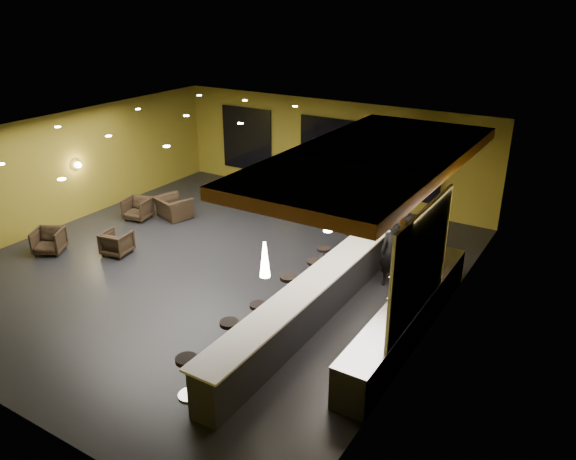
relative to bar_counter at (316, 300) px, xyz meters
The scene contains 35 objects.
floor 3.82m from the bar_counter, 164.68° to the left, with size 12.00×13.00×0.10m, color black.
ceiling 4.86m from the bar_counter, 164.68° to the left, with size 12.00×13.00×0.10m, color black.
wall_back 8.48m from the bar_counter, 115.80° to the left, with size 12.00×0.10×3.50m, color olive.
wall_left 9.83m from the bar_counter, behind, with size 0.10×13.00×3.50m, color olive.
wall_right 2.88m from the bar_counter, 22.62° to the left, with size 0.10×13.00×3.50m, color olive.
wood_soffit 3.51m from the bar_counter, 80.07° to the left, with size 3.60×8.00×0.28m, color #9E5B2E.
window_left 10.39m from the bar_counter, 133.86° to the left, with size 2.20×0.06×2.40m, color black.
window_center 8.37m from the bar_counter, 116.13° to the left, with size 2.20×0.06×2.40m, color black.
window_right 7.56m from the bar_counter, 94.99° to the left, with size 2.20×0.06×2.40m, color black.
tile_backsplash 2.75m from the bar_counter, ahead, with size 0.06×3.20×2.40m, color white.
bar_counter is the anchor object (origin of this frame).
bar_top 0.52m from the bar_counter, ahead, with size 0.78×8.10×0.05m, color silver.
prep_counter 2.06m from the bar_counter, 14.04° to the left, with size 0.70×6.00×0.86m, color black.
prep_top 2.10m from the bar_counter, 14.04° to the left, with size 0.72×6.00×0.03m, color silver.
wall_shelf_lower 2.44m from the bar_counter, ahead, with size 0.30×1.50×0.03m, color silver.
wall_shelf_upper 2.67m from the bar_counter, ahead, with size 0.30×1.50×0.03m, color silver.
column 4.77m from the bar_counter, 90.00° to the left, with size 0.60×0.60×3.50m, color brown.
wall_sconce 9.73m from the bar_counter, behind, with size 0.22×0.22×0.22m, color #FFE5B2.
pendant_0 2.72m from the bar_counter, 90.00° to the right, with size 0.20×0.20×0.70m, color white.
pendant_1 1.92m from the bar_counter, 90.00° to the left, with size 0.20×0.20×0.70m, color white.
pendant_2 3.52m from the bar_counter, 90.00° to the left, with size 0.20×0.20×0.70m, color white.
staff_a 2.59m from the bar_counter, 70.68° to the left, with size 0.65×0.42×1.77m, color black.
staff_b 3.22m from the bar_counter, 69.93° to the left, with size 0.85×0.66×1.75m, color black.
staff_c 3.68m from the bar_counter, 68.47° to the left, with size 0.76×0.49×1.55m, color black.
armchair_a 8.23m from the bar_counter, behind, with size 0.77×0.79×0.72m, color black.
armchair_b 6.47m from the bar_counter, behind, with size 0.73×0.75×0.68m, color black.
armchair_c 8.26m from the bar_counter, 163.68° to the left, with size 0.77×0.79×0.72m, color black.
armchair_d 7.65m from the bar_counter, 156.66° to the left, with size 1.09×0.95×0.71m, color black.
bar_stool_0 3.60m from the bar_counter, 101.24° to the right, with size 0.43×0.43×0.84m.
bar_stool_1 2.27m from the bar_counter, 110.84° to the right, with size 0.41×0.41×0.81m.
bar_stool_2 1.40m from the bar_counter, 123.27° to the right, with size 0.38×0.38×0.75m.
bar_stool_3 0.80m from the bar_counter, behind, with size 0.42×0.42×0.84m.
bar_stool_4 1.36m from the bar_counter, 119.68° to the left, with size 0.42×0.42×0.82m.
bar_stool_5 2.33m from the bar_counter, 113.90° to the left, with size 0.37×0.37×0.72m.
bar_stool_6 3.47m from the bar_counter, 102.56° to the left, with size 0.40×0.40×0.79m.
Camera 1 is at (8.88, -10.68, 6.89)m, focal length 35.00 mm.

